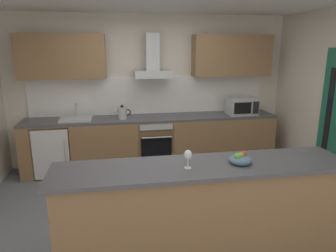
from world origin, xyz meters
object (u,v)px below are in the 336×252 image
object	(u,v)px
microwave	(242,106)
kettle	(122,113)
oven	(154,142)
refrigerator	(54,149)
range_hood	(152,64)
sink	(76,118)
wine_glass	(188,156)
fruit_bowl	(240,159)

from	to	relation	value
microwave	kettle	size ratio (longest dim) A/B	1.73
oven	microwave	xyz separation A→B (m)	(1.55, -0.03, 0.59)
refrigerator	range_hood	xyz separation A→B (m)	(1.66, 0.13, 1.36)
kettle	sink	bearing A→B (deg)	176.58
range_hood	wine_glass	xyz separation A→B (m)	(-0.00, -2.59, -0.69)
refrigerator	kettle	xyz separation A→B (m)	(1.13, -0.03, 0.58)
fruit_bowl	sink	bearing A→B (deg)	126.46
range_hood	refrigerator	bearing A→B (deg)	-175.45
refrigerator	fruit_bowl	distance (m)	3.32
range_hood	fruit_bowl	bearing A→B (deg)	-78.42
kettle	fruit_bowl	xyz separation A→B (m)	(1.06, -2.40, 0.01)
kettle	range_hood	distance (m)	0.96
oven	range_hood	world-z (taller)	range_hood
sink	fruit_bowl	size ratio (longest dim) A/B	2.27
microwave	oven	bearing A→B (deg)	178.97
sink	fruit_bowl	xyz separation A→B (m)	(1.81, -2.44, 0.09)
refrigerator	sink	distance (m)	0.63
sink	wine_glass	world-z (taller)	sink
sink	fruit_bowl	world-z (taller)	sink
kettle	fruit_bowl	bearing A→B (deg)	-66.20
refrigerator	wine_glass	bearing A→B (deg)	-56.00
range_hood	fruit_bowl	xyz separation A→B (m)	(0.52, -2.56, -0.77)
refrigerator	fruit_bowl	xyz separation A→B (m)	(2.19, -2.43, 0.59)
refrigerator	microwave	bearing A→B (deg)	-0.45
oven	fruit_bowl	bearing A→B (deg)	-77.82
kettle	range_hood	bearing A→B (deg)	17.02
wine_glass	fruit_bowl	world-z (taller)	wine_glass
refrigerator	wine_glass	world-z (taller)	wine_glass
sink	range_hood	size ratio (longest dim) A/B	0.69
sink	wine_glass	xyz separation A→B (m)	(1.28, -2.48, 0.17)
sink	kettle	xyz separation A→B (m)	(0.75, -0.04, 0.08)
sink	wine_glass	bearing A→B (deg)	-62.69
oven	microwave	bearing A→B (deg)	-1.03
fruit_bowl	oven	bearing A→B (deg)	102.18
kettle	fruit_bowl	distance (m)	2.62
microwave	wine_glass	world-z (taller)	microwave
refrigerator	sink	bearing A→B (deg)	2.05
range_hood	microwave	bearing A→B (deg)	-5.78
refrigerator	wine_glass	xyz separation A→B (m)	(1.66, -2.46, 0.67)
range_hood	fruit_bowl	size ratio (longest dim) A/B	3.27
refrigerator	kettle	size ratio (longest dim) A/B	2.94
oven	fruit_bowl	distance (m)	2.55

